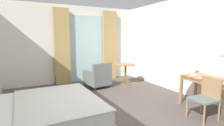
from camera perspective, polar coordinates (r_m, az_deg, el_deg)
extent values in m
cube|color=#564C47|center=(3.96, -0.27, -17.25)|extent=(5.76, 7.30, 0.10)
cube|color=white|center=(6.79, -13.31, 5.76)|extent=(5.36, 0.12, 2.78)
cube|color=white|center=(5.31, 25.96, 4.55)|extent=(0.12, 6.90, 2.78)
cube|color=silver|center=(6.89, -8.09, 4.54)|extent=(1.41, 0.02, 2.45)
cube|color=tan|center=(6.55, -15.55, 5.03)|extent=(0.53, 0.10, 2.65)
cube|color=tan|center=(7.15, -0.76, 5.56)|extent=(0.56, 0.10, 2.65)
cube|color=#9E754C|center=(3.58, -22.32, -17.42)|extent=(2.16, 1.93, 0.28)
cube|color=white|center=(3.48, -22.55, -13.64)|extent=(2.09, 1.88, 0.22)
cube|color=silver|center=(3.48, -16.81, -11.12)|extent=(1.44, 1.90, 0.03)
cube|color=#9E754C|center=(4.54, 30.26, -4.68)|extent=(0.60, 1.48, 0.04)
cube|color=#9E754C|center=(4.55, 30.21, -5.39)|extent=(0.55, 1.40, 0.08)
cube|color=#9E754C|center=(5.23, 25.04, -6.95)|extent=(0.06, 0.06, 0.71)
cube|color=#9E754C|center=(4.83, 21.04, -7.95)|extent=(0.06, 0.06, 0.71)
cube|color=slate|center=(4.11, 26.97, -10.26)|extent=(0.48, 0.46, 0.04)
cube|color=#9E754C|center=(4.22, 28.98, -6.76)|extent=(0.05, 0.42, 0.41)
cylinder|color=#9E754C|center=(4.15, 22.65, -13.02)|extent=(0.04, 0.04, 0.39)
cylinder|color=#9E754C|center=(3.91, 27.18, -14.61)|extent=(0.04, 0.04, 0.39)
cylinder|color=#9E754C|center=(4.46, 26.42, -11.76)|extent=(0.04, 0.04, 0.39)
cylinder|color=#9E754C|center=(4.24, 30.81, -13.10)|extent=(0.04, 0.04, 0.39)
cylinder|color=#B7B2A8|center=(4.77, 24.35, -3.38)|extent=(0.17, 0.17, 0.02)
cylinder|color=#B7B2A8|center=(4.74, 24.46, -1.56)|extent=(0.02, 0.02, 0.29)
cone|color=#B7B2A8|center=(4.84, 24.74, 0.66)|extent=(0.17, 0.15, 0.16)
cube|color=slate|center=(6.03, -4.74, -5.25)|extent=(0.81, 0.85, 0.31)
cube|color=slate|center=(5.70, -3.09, -2.25)|extent=(0.70, 0.24, 0.43)
cube|color=slate|center=(6.14, -2.46, -2.75)|extent=(0.23, 0.75, 0.16)
cube|color=slate|center=(5.83, -7.19, -3.40)|extent=(0.23, 0.75, 0.16)
cylinder|color=#4C3D2D|center=(6.48, -4.10, -6.15)|extent=(0.04, 0.04, 0.10)
cylinder|color=#4C3D2D|center=(6.20, -8.50, -6.90)|extent=(0.04, 0.04, 0.10)
cylinder|color=#4C3D2D|center=(5.99, -0.80, -7.33)|extent=(0.04, 0.04, 0.10)
cylinder|color=#4C3D2D|center=(5.68, -5.43, -8.23)|extent=(0.04, 0.04, 0.10)
cylinder|color=#9E754C|center=(6.23, 4.32, -0.47)|extent=(0.66, 0.66, 0.03)
cylinder|color=brown|center=(6.30, 4.29, -3.76)|extent=(0.07, 0.07, 0.70)
cylinder|color=brown|center=(6.38, 4.25, -6.75)|extent=(0.36, 0.36, 0.02)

